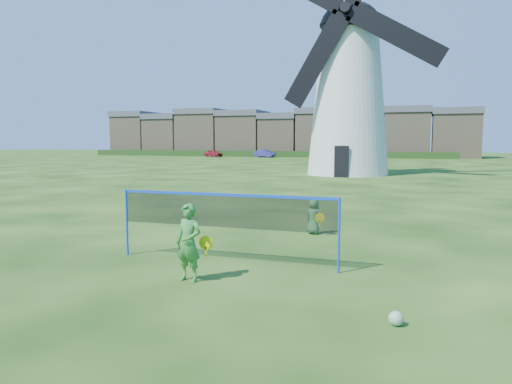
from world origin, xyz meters
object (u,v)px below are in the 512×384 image
object	(u,v)px
play_ball	(396,318)
car_left	(213,153)
player_boy	(314,217)
player_girl	(189,243)
car_right	(265,154)
windmill	(349,89)
badminton_net	(225,212)

from	to	relation	value
play_ball	car_left	bearing A→B (deg)	115.90
player_boy	car_left	distance (m)	67.22
player_girl	car_left	xyz separation A→B (m)	(-28.53, 65.70, -0.17)
car_right	play_ball	bearing A→B (deg)	-142.69
player_girl	player_boy	bearing A→B (deg)	87.00
windmill	car_right	distance (m)	40.71
player_boy	badminton_net	bearing A→B (deg)	96.25
player_girl	play_ball	size ratio (longest dim) A/B	6.83
player_girl	player_boy	xyz separation A→B (m)	(1.27, 5.44, -0.24)
player_boy	car_left	bearing A→B (deg)	-41.18
player_girl	car_right	bearing A→B (deg)	116.79
player_girl	car_right	size ratio (longest dim) A/B	0.42
windmill	player_boy	size ratio (longest dim) A/B	18.97
windmill	badminton_net	size ratio (longest dim) A/B	3.82
badminton_net	play_ball	xyz separation A→B (m)	(3.76, -2.57, -1.03)
windmill	car_right	world-z (taller)	windmill
badminton_net	play_ball	size ratio (longest dim) A/B	22.95
windmill	player_girl	world-z (taller)	windmill
car_left	badminton_net	bearing A→B (deg)	-133.49
player_boy	car_right	distance (m)	64.43
car_right	windmill	bearing A→B (deg)	-134.83
car_left	player_boy	bearing A→B (deg)	-131.23
badminton_net	car_left	xyz separation A→B (m)	(-28.65, 64.19, -0.56)
windmill	car_right	xyz separation A→B (m)	(-18.42, 35.80, -6.06)
car_right	player_boy	bearing A→B (deg)	-142.96
badminton_net	car_right	distance (m)	67.81
badminton_net	car_left	size ratio (longest dim) A/B	1.49
play_ball	car_right	distance (m)	71.43
windmill	car_left	bearing A→B (deg)	127.65
player_boy	play_ball	size ratio (longest dim) A/B	4.63
play_ball	car_right	xyz separation A→B (m)	(-23.70, 67.38, 0.48)
badminton_net	player_boy	distance (m)	4.14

